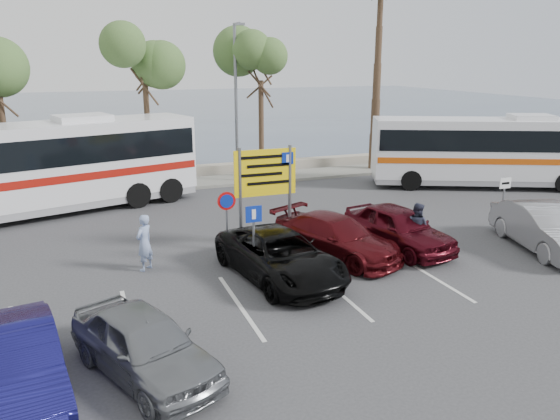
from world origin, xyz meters
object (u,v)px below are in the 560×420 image
object	(u,v)px
street_lamp_right	(236,96)
car_silver_a	(144,344)
coach_bus_left	(39,171)
coach_bus_right	(491,154)
pedestrian_far	(416,227)
car_red	(398,228)
car_maroon	(336,237)
car_blue	(17,365)
direction_sign	(265,180)
suv_black	(280,256)
car_silver_b	(545,228)
pedestrian_near	(144,243)

from	to	relation	value
street_lamp_right	car_silver_a	size ratio (longest dim) A/B	1.92
street_lamp_right	coach_bus_left	world-z (taller)	street_lamp_right
coach_bus_right	car_silver_a	xyz separation A→B (m)	(-18.99, -11.67, -1.02)
street_lamp_right	pedestrian_far	distance (m)	13.34
car_red	street_lamp_right	bearing A→B (deg)	90.31
car_maroon	car_red	size ratio (longest dim) A/B	1.07
car_maroon	street_lamp_right	bearing A→B (deg)	65.93
car_blue	car_maroon	xyz separation A→B (m)	(9.29, 5.00, -0.03)
street_lamp_right	car_red	distance (m)	12.82
street_lamp_right	coach_bus_left	distance (m)	10.32
street_lamp_right	direction_sign	size ratio (longest dim) A/B	2.23
street_lamp_right	suv_black	size ratio (longest dim) A/B	1.56
car_silver_a	car_silver_b	xyz separation A→B (m)	(13.99, 3.14, 0.08)
street_lamp_right	coach_bus_left	size ratio (longest dim) A/B	0.59
street_lamp_right	coach_bus_right	world-z (taller)	street_lamp_right
pedestrian_near	car_red	bearing A→B (deg)	128.90
suv_black	pedestrian_far	bearing A→B (deg)	-2.67
suv_black	street_lamp_right	bearing A→B (deg)	70.19
direction_sign	car_maroon	xyz separation A→B (m)	(1.90, -1.70, -1.73)
car_red	car_blue	bearing A→B (deg)	-167.38
car_silver_b	pedestrian_far	distance (m)	4.51
coach_bus_right	coach_bus_left	bearing A→B (deg)	173.82
coach_bus_right	street_lamp_right	bearing A→B (deg)	155.97
car_silver_a	car_silver_b	bearing A→B (deg)	-10.57
street_lamp_right	direction_sign	world-z (taller)	street_lamp_right
direction_sign	suv_black	size ratio (longest dim) A/B	0.70
coach_bus_left	car_silver_b	distance (m)	19.79
coach_bus_left	car_blue	bearing A→B (deg)	-89.57
street_lamp_right	coach_bus_right	xyz separation A→B (m)	(12.00, -5.35, -2.87)
car_blue	pedestrian_far	distance (m)	12.91
car_blue	car_silver_b	xyz separation A→B (m)	(16.39, 3.14, 0.06)
car_red	pedestrian_far	size ratio (longest dim) A/B	2.57
pedestrian_far	street_lamp_right	bearing A→B (deg)	-14.80
direction_sign	car_silver_a	xyz separation A→B (m)	(-5.00, -6.70, -1.72)
coach_bus_left	car_red	world-z (taller)	coach_bus_left
car_maroon	car_red	bearing A→B (deg)	-23.59
street_lamp_right	car_red	bearing A→B (deg)	-79.17
car_silver_a	street_lamp_right	bearing A→B (deg)	44.45
car_red	pedestrian_near	distance (m)	8.60
car_maroon	car_red	world-z (taller)	car_red
car_silver_a	coach_bus_left	bearing A→B (deg)	76.94
street_lamp_right	car_silver_b	bearing A→B (deg)	-63.24
direction_sign	car_red	size ratio (longest dim) A/B	0.80
coach_bus_left	car_blue	xyz separation A→B (m)	(0.11, -14.00, -1.18)
street_lamp_right	pedestrian_near	distance (m)	13.15
car_silver_a	car_red	size ratio (longest dim) A/B	0.93
car_red	pedestrian_near	bearing A→B (deg)	162.48
coach_bus_left	pedestrian_far	bearing A→B (deg)	-37.90
street_lamp_right	pedestrian_near	world-z (taller)	street_lamp_right
car_silver_a	suv_black	bearing A→B (deg)	17.90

